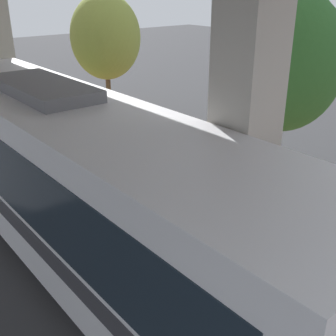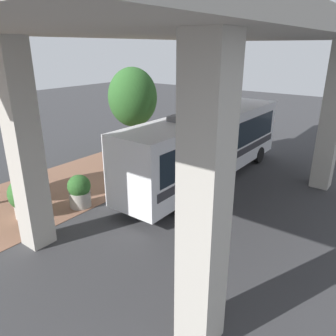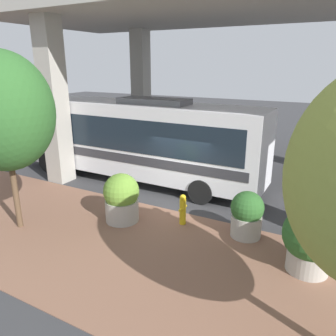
# 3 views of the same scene
# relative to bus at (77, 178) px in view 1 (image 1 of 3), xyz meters

# --- Properties ---
(ground_plane) EXTENTS (80.00, 80.00, 0.00)m
(ground_plane) POSITION_rel_bus_xyz_m (-2.29, -3.14, -2.08)
(ground_plane) COLOR #38383A
(ground_plane) RESTS_ON ground
(sidewalk_strip) EXTENTS (6.00, 40.00, 0.02)m
(sidewalk_strip) POSITION_rel_bus_xyz_m (-5.29, -3.14, -2.07)
(sidewalk_strip) COLOR #845B47
(sidewalk_strip) RESTS_ON ground
(bus) EXTENTS (2.67, 12.36, 3.84)m
(bus) POSITION_rel_bus_xyz_m (0.00, 0.00, 0.00)
(bus) COLOR silver
(bus) RESTS_ON ground
(fire_hydrant) EXTENTS (0.46, 0.22, 1.09)m
(fire_hydrant) POSITION_rel_bus_xyz_m (-3.08, -4.15, -1.53)
(fire_hydrant) COLOR gold
(fire_hydrant) RESTS_ON ground
(planter_front) EXTENTS (1.03, 1.03, 1.52)m
(planter_front) POSITION_rel_bus_xyz_m (-2.87, -6.28, -1.31)
(planter_front) COLOR #ADA89E
(planter_front) RESTS_ON ground
(planter_middle) EXTENTS (1.23, 1.23, 1.72)m
(planter_middle) POSITION_rel_bus_xyz_m (-3.84, -2.19, -1.22)
(planter_middle) COLOR #ADA89E
(planter_middle) RESTS_ON ground
(planter_back) EXTENTS (1.45, 1.45, 1.80)m
(planter_back) POSITION_rel_bus_xyz_m (-3.89, -8.21, -1.15)
(planter_back) COLOR #ADA89E
(planter_back) RESTS_ON ground
(street_tree_near) EXTENTS (3.05, 3.05, 5.69)m
(street_tree_near) POSITION_rel_bus_xyz_m (-5.85, 0.59, 1.78)
(street_tree_near) COLOR brown
(street_tree_near) RESTS_ON ground
(street_tree_far) EXTENTS (3.06, 3.06, 5.43)m
(street_tree_far) POSITION_rel_bus_xyz_m (-6.52, -9.25, 1.51)
(street_tree_far) COLOR brown
(street_tree_far) RESTS_ON ground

